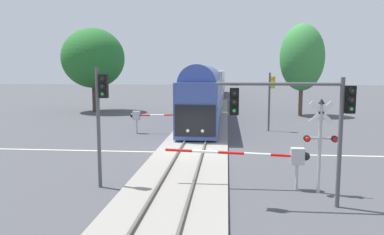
# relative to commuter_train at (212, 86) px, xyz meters

# --- Properties ---
(ground_plane) EXTENTS (220.00, 220.00, 0.00)m
(ground_plane) POSITION_rel_commuter_train_xyz_m (-0.00, -32.27, -2.74)
(ground_plane) COLOR #47474C
(road_centre_stripe) EXTENTS (44.00, 0.20, 0.01)m
(road_centre_stripe) POSITION_rel_commuter_train_xyz_m (-0.00, -32.27, -2.74)
(road_centre_stripe) COLOR beige
(road_centre_stripe) RESTS_ON ground
(railway_track) EXTENTS (4.40, 80.00, 0.32)m
(railway_track) POSITION_rel_commuter_train_xyz_m (-0.00, -32.27, -2.64)
(railway_track) COLOR gray
(railway_track) RESTS_ON ground
(commuter_train) EXTENTS (3.04, 64.24, 5.16)m
(commuter_train) POSITION_rel_commuter_train_xyz_m (0.00, 0.00, 0.00)
(commuter_train) COLOR #384C93
(commuter_train) RESTS_ON railway_track
(crossing_gate_near) EXTENTS (6.20, 0.40, 1.80)m
(crossing_gate_near) POSITION_rel_commuter_train_xyz_m (4.39, -39.09, -1.33)
(crossing_gate_near) COLOR #B7B7BC
(crossing_gate_near) RESTS_ON ground
(crossing_signal_mast) EXTENTS (1.36, 0.44, 3.94)m
(crossing_signal_mast) POSITION_rel_commuter_train_xyz_m (5.93, -39.50, -0.34)
(crossing_signal_mast) COLOR #B2B2B7
(crossing_signal_mast) RESTS_ON ground
(crossing_gate_far) EXTENTS (6.21, 0.40, 1.80)m
(crossing_gate_far) POSITION_rel_commuter_train_xyz_m (-4.39, -25.44, -1.33)
(crossing_gate_far) COLOR #B7B7BC
(crossing_gate_far) RESTS_ON ground
(traffic_signal_median) EXTENTS (0.53, 0.38, 5.20)m
(traffic_signal_median) POSITION_rel_commuter_train_xyz_m (-3.21, -39.59, 0.75)
(traffic_signal_median) COLOR #4C4C51
(traffic_signal_median) RESTS_ON ground
(traffic_signal_near_right) EXTENTS (5.00, 0.38, 4.82)m
(traffic_signal_near_right) POSITION_rel_commuter_train_xyz_m (4.88, -41.15, 0.89)
(traffic_signal_near_right) COLOR #4C4C51
(traffic_signal_near_right) RESTS_ON ground
(traffic_signal_far_side) EXTENTS (0.53, 0.38, 4.87)m
(traffic_signal_far_side) POSITION_rel_commuter_train_xyz_m (5.76, -23.25, 0.53)
(traffic_signal_far_side) COLOR #4C4C51
(traffic_signal_far_side) RESTS_ON ground
(pine_left_background) EXTENTS (7.55, 7.55, 10.11)m
(pine_left_background) POSITION_rel_commuter_train_xyz_m (-14.10, -9.93, 3.76)
(pine_left_background) COLOR #4C3828
(pine_left_background) RESTS_ON ground
(oak_far_right) EXTENTS (4.86, 4.86, 10.14)m
(oak_far_right) POSITION_rel_commuter_train_xyz_m (10.33, -11.81, 3.71)
(oak_far_right) COLOR brown
(oak_far_right) RESTS_ON ground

